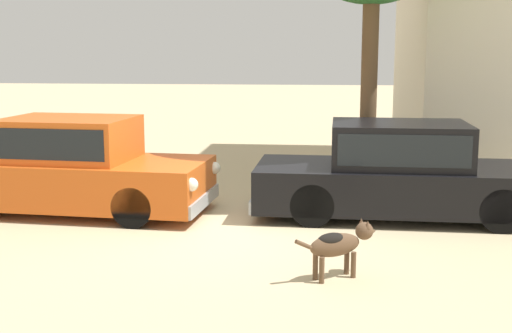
{
  "coord_description": "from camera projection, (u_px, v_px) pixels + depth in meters",
  "views": [
    {
      "loc": [
        1.18,
        -9.24,
        2.57
      ],
      "look_at": [
        0.21,
        0.2,
        0.9
      ],
      "focal_mm": 46.87,
      "sensor_mm": 36.0,
      "label": 1
    }
  ],
  "objects": [
    {
      "name": "parked_sedan_second",
      "position": [
        400.0,
        171.0,
        10.3
      ],
      "size": [
        4.63,
        1.85,
        1.47
      ],
      "rotation": [
        0.0,
        0.0,
        -0.02
      ],
      "color": "black",
      "rests_on": "ground_plane"
    },
    {
      "name": "stray_dog_spotted",
      "position": [
        340.0,
        243.0,
        7.55
      ],
      "size": [
        0.96,
        0.65,
        0.65
      ],
      "rotation": [
        0.0,
        0.0,
        0.56
      ],
      "color": "brown",
      "rests_on": "ground_plane"
    },
    {
      "name": "ground_plane",
      "position": [
        240.0,
        230.0,
        9.62
      ],
      "size": [
        80.0,
        80.0,
        0.0
      ],
      "primitive_type": "plane",
      "color": "tan"
    },
    {
      "name": "parked_sedan_nearest",
      "position": [
        72.0,
        166.0,
        10.61
      ],
      "size": [
        4.53,
        2.07,
        1.51
      ],
      "rotation": [
        0.0,
        0.0,
        -0.07
      ],
      "color": "#D15619",
      "rests_on": "ground_plane"
    }
  ]
}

